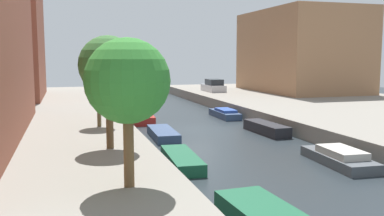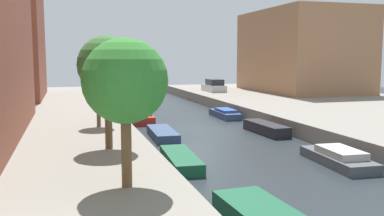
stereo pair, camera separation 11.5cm
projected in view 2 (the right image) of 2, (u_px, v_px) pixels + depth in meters
ground_plane at (198, 130)px, 29.57m from camera, size 84.00×84.00×0.00m
quay_right at (377, 114)px, 33.73m from camera, size 20.00×64.00×1.00m
low_block_right at (301, 51)px, 49.97m from camera, size 10.00×15.32×9.45m
street_tree_0 at (125, 82)px, 12.91m from camera, size 2.65×2.65×4.65m
street_tree_1 at (107, 66)px, 18.47m from camera, size 2.60×2.60×5.00m
street_tree_2 at (98, 74)px, 24.48m from camera, size 1.97×1.97×4.09m
parked_car at (214, 86)px, 49.97m from camera, size 1.87×4.55×1.46m
moored_boat_left_1 at (181, 160)px, 19.73m from camera, size 1.56×4.49×0.55m
moored_boat_left_2 at (163, 134)px, 26.44m from camera, size 1.57×4.51×0.54m
moored_boat_left_3 at (142, 117)px, 32.79m from camera, size 1.85×4.26×1.02m
moored_boat_left_4 at (128, 108)px, 39.88m from camera, size 1.83×4.24×0.58m
moored_boat_left_5 at (117, 99)px, 47.03m from camera, size 1.25×3.17×0.85m
moored_boat_right_1 at (338, 158)px, 19.88m from camera, size 1.89×4.58×0.80m
moored_boat_right_2 at (266, 128)px, 28.00m from camera, size 1.42×4.43×0.70m
moored_boat_right_3 at (225, 114)px, 35.41m from camera, size 1.44×4.42×0.75m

